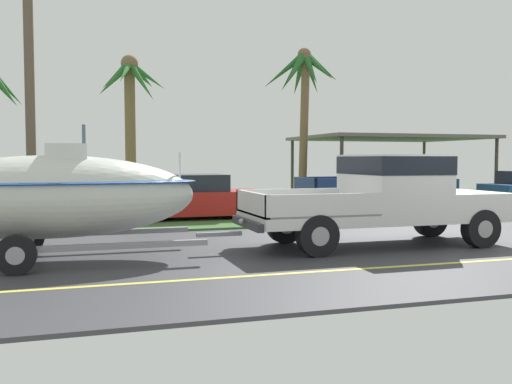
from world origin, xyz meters
TOP-DOWN VIEW (x-y plane):
  - ground at (0.00, 8.38)m, footprint 36.00×22.00m
  - pickup_truck_towing at (-1.09, 0.43)m, footprint 5.85×2.08m
  - boat_on_trailer at (-7.95, 0.43)m, footprint 6.34×2.25m
  - parked_pickup_background at (3.30, 8.21)m, footprint 5.94×2.01m
  - parked_sedan_near at (-4.31, 6.66)m, footprint 4.44×1.90m
  - carport_awning at (5.73, 12.11)m, footprint 7.68×5.75m
  - palm_tree_near_left at (-5.44, 13.29)m, footprint 2.98×3.63m
  - palm_tree_far_left at (1.06, 10.71)m, footprint 3.34×3.00m
  - utility_pole at (-8.61, 5.00)m, footprint 0.24×1.80m

SIDE VIEW (x-z plane):
  - ground at x=0.00m, z-range -0.07..0.04m
  - parked_sedan_near at x=-4.31m, z-range -0.02..1.36m
  - parked_pickup_background at x=3.30m, z-range 0.11..1.92m
  - pickup_truck_towing at x=-1.09m, z-range 0.10..2.04m
  - boat_on_trailer at x=-7.95m, z-range -0.04..2.41m
  - carport_awning at x=5.73m, z-range 1.31..4.16m
  - utility_pole at x=-8.61m, z-range 0.15..8.05m
  - palm_tree_near_left at x=-5.44m, z-range 1.34..7.40m
  - palm_tree_far_left at x=1.06m, z-range 1.70..7.93m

